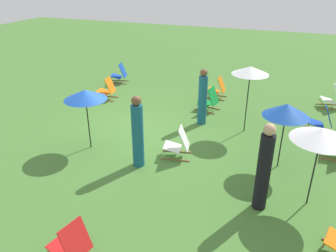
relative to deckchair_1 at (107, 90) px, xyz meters
name	(u,v)px	position (x,y,z in m)	size (l,w,h in m)	color
ground_plane	(130,135)	(2.40, 2.15, -0.37)	(40.00, 40.00, 0.00)	#477A33
deckchair_1	(107,90)	(0.00, 0.00, 0.00)	(0.57, 0.81, 0.83)	olive
deckchair_2	(71,245)	(6.95, 3.37, 0.00)	(0.63, 0.84, 0.83)	olive
deckchair_3	(332,97)	(-2.09, 7.81, 0.00)	(0.65, 0.85, 0.83)	olive
deckchair_4	(218,89)	(-1.57, 3.83, 0.00)	(0.48, 0.76, 0.83)	olive
deckchair_7	(120,74)	(-1.93, -0.50, 0.00)	(0.64, 0.85, 0.83)	olive
deckchair_8	(322,121)	(0.17, 7.41, 0.00)	(0.52, 0.79, 0.83)	olive
deckchair_9	(209,100)	(-0.27, 3.84, 0.00)	(0.63, 0.84, 0.83)	olive
deckchair_11	(178,144)	(3.05, 3.88, 0.00)	(0.62, 0.84, 0.83)	olive
umbrella_0	(287,110)	(2.62, 6.36, 1.15)	(1.09, 1.09, 1.67)	black
umbrella_1	(250,71)	(0.92, 5.25, 1.51)	(1.04, 1.04, 2.00)	black
umbrella_2	(322,134)	(3.91, 7.05, 1.26)	(1.17, 1.17, 1.75)	black
umbrella_3	(85,95)	(3.43, 1.46, 1.16)	(1.11, 1.11, 1.66)	black
person_0	(203,98)	(0.84, 3.90, 0.49)	(0.29, 0.29, 1.77)	#195972
person_1	(138,133)	(3.79, 3.10, 0.52)	(0.32, 0.32, 1.84)	#195972
person_2	(264,169)	(4.38, 6.11, 0.56)	(0.30, 0.30, 1.90)	black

